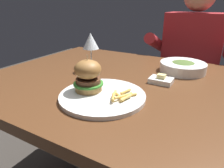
{
  "coord_description": "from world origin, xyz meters",
  "views": [
    {
      "loc": [
        0.25,
        -0.7,
        1.04
      ],
      "look_at": [
        -0.06,
        -0.16,
        0.78
      ],
      "focal_mm": 32.0,
      "sensor_mm": 36.0,
      "label": 1
    }
  ],
  "objects_px": {
    "main_plate": "(102,96)",
    "diner_person": "(188,75)",
    "burger_sandwich": "(88,76)",
    "soup_bowl": "(183,67)",
    "wine_glass": "(91,43)",
    "butter_dish": "(161,80)"
  },
  "relations": [
    {
      "from": "soup_bowl",
      "to": "diner_person",
      "type": "distance_m",
      "value": 0.52
    },
    {
      "from": "burger_sandwich",
      "to": "butter_dish",
      "type": "xyz_separation_m",
      "value": [
        0.19,
        0.23,
        -0.06
      ]
    },
    {
      "from": "main_plate",
      "to": "soup_bowl",
      "type": "xyz_separation_m",
      "value": [
        0.18,
        0.42,
        0.02
      ]
    },
    {
      "from": "main_plate",
      "to": "diner_person",
      "type": "xyz_separation_m",
      "value": [
        0.14,
        0.9,
        -0.18
      ]
    },
    {
      "from": "butter_dish",
      "to": "wine_glass",
      "type": "bearing_deg",
      "value": -178.09
    },
    {
      "from": "main_plate",
      "to": "butter_dish",
      "type": "distance_m",
      "value": 0.27
    },
    {
      "from": "wine_glass",
      "to": "soup_bowl",
      "type": "height_order",
      "value": "wine_glass"
    },
    {
      "from": "butter_dish",
      "to": "diner_person",
      "type": "height_order",
      "value": "diner_person"
    },
    {
      "from": "butter_dish",
      "to": "main_plate",
      "type": "bearing_deg",
      "value": -119.68
    },
    {
      "from": "wine_glass",
      "to": "soup_bowl",
      "type": "xyz_separation_m",
      "value": [
        0.37,
        0.2,
        -0.11
      ]
    },
    {
      "from": "main_plate",
      "to": "wine_glass",
      "type": "xyz_separation_m",
      "value": [
        -0.2,
        0.22,
        0.13
      ]
    },
    {
      "from": "soup_bowl",
      "to": "diner_person",
      "type": "xyz_separation_m",
      "value": [
        -0.04,
        0.48,
        -0.2
      ]
    },
    {
      "from": "soup_bowl",
      "to": "diner_person",
      "type": "height_order",
      "value": "diner_person"
    },
    {
      "from": "burger_sandwich",
      "to": "diner_person",
      "type": "relative_size",
      "value": 0.11
    },
    {
      "from": "main_plate",
      "to": "diner_person",
      "type": "relative_size",
      "value": 0.25
    },
    {
      "from": "burger_sandwich",
      "to": "soup_bowl",
      "type": "xyz_separation_m",
      "value": [
        0.24,
        0.42,
        -0.04
      ]
    },
    {
      "from": "butter_dish",
      "to": "burger_sandwich",
      "type": "bearing_deg",
      "value": -130.08
    },
    {
      "from": "burger_sandwich",
      "to": "diner_person",
      "type": "height_order",
      "value": "diner_person"
    },
    {
      "from": "diner_person",
      "to": "wine_glass",
      "type": "bearing_deg",
      "value": -116.38
    },
    {
      "from": "diner_person",
      "to": "butter_dish",
      "type": "bearing_deg",
      "value": -90.69
    },
    {
      "from": "burger_sandwich",
      "to": "soup_bowl",
      "type": "height_order",
      "value": "burger_sandwich"
    },
    {
      "from": "wine_glass",
      "to": "diner_person",
      "type": "distance_m",
      "value": 0.82
    }
  ]
}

